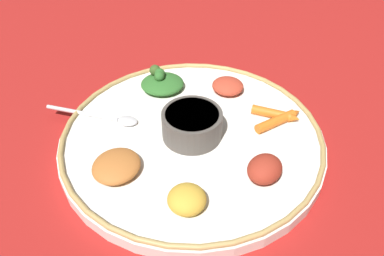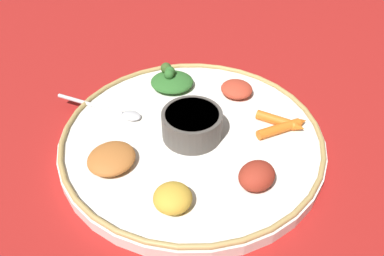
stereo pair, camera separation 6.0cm
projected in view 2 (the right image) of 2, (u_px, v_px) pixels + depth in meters
ground_plane at (192, 144)px, 0.63m from camera, size 2.40×2.40×0.00m
platter at (192, 140)px, 0.62m from camera, size 0.42×0.42×0.02m
platter_rim at (192, 134)px, 0.61m from camera, size 0.41×0.41×0.01m
center_bowl at (192, 124)px, 0.60m from camera, size 0.09×0.09×0.04m
spoon at (112, 110)px, 0.66m from camera, size 0.07×0.16×0.01m
greens_pile at (171, 80)px, 0.71m from camera, size 0.07×0.08×0.04m
carrot_near_spoon at (282, 128)px, 0.62m from camera, size 0.06×0.09×0.02m
carrot_outer at (280, 121)px, 0.63m from camera, size 0.05×0.08×0.02m
mound_lentil_yellow at (173, 198)px, 0.50m from camera, size 0.06×0.06×0.03m
mound_berbere_red at (237, 89)px, 0.69m from camera, size 0.08×0.08×0.02m
mound_beet at (257, 176)px, 0.53m from camera, size 0.07×0.07×0.03m
mound_chickpea at (111, 158)px, 0.56m from camera, size 0.10×0.10×0.02m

